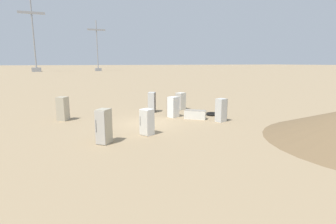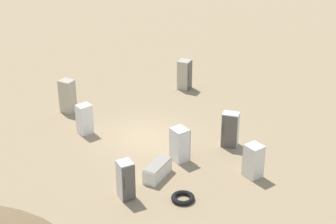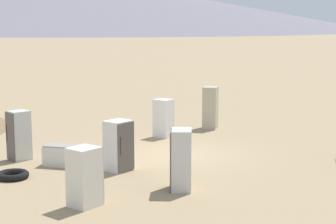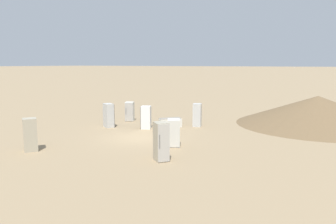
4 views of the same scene
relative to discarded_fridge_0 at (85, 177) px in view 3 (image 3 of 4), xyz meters
The scene contains 10 objects.
ground_plane 6.32m from the discarded_fridge_0, 138.21° to the right, with size 1000.00×1000.00×0.00m, color #9E8460.
mountain_ridge_0 289.99m from the discarded_fridge_0, 108.33° to the right, with size 284.40×284.40×25.96m.
discarded_fridge_0 is the anchor object (origin of this frame).
discarded_fridge_1 9.11m from the discarded_fridge_0, 128.09° to the right, with size 0.87×0.90×1.59m.
discarded_fridge_2 2.92m from the discarded_fridge_0, behind, with size 0.89×0.97×1.76m.
discarded_fridge_4 5.84m from the discarded_fridge_0, 84.20° to the right, with size 0.83×0.76×1.73m.
discarded_fridge_5 4.31m from the discarded_fridge_0, 99.77° to the right, with size 1.68×1.53×0.70m.
discarded_fridge_6 3.56m from the discarded_fridge_0, 124.79° to the right, with size 0.96×0.95×1.65m.
discarded_fridge_7 11.48m from the discarded_fridge_0, 136.30° to the right, with size 0.96×0.98×1.89m.
scrap_tire 3.77m from the discarded_fridge_0, 70.23° to the right, with size 1.00×1.00×0.21m.
Camera 3 is at (8.80, 17.90, 4.82)m, focal length 60.00 mm.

